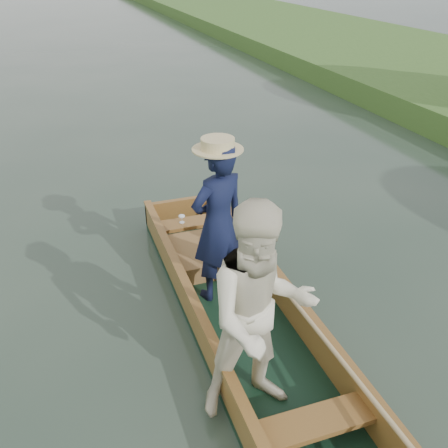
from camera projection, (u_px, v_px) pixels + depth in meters
name	position (u px, v px, depth m)	size (l,w,h in m)	color
ground	(242.00, 326.00, 5.41)	(120.00, 120.00, 0.00)	#283D30
punt	(241.00, 289.00, 4.75)	(1.33, 5.08, 2.03)	black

